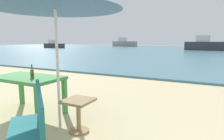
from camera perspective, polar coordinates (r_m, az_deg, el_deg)
name	(u,v)px	position (r m, az deg, el deg)	size (l,w,h in m)	color
ground_plane	(60,139)	(3.16, -15.16, -19.20)	(120.00, 120.00, 0.00)	beige
sea_water	(196,50)	(32.14, 23.50, 5.38)	(120.00, 50.00, 0.08)	teal
picnic_table_green	(27,82)	(4.19, -23.70, -3.22)	(1.40, 0.80, 0.76)	#3D8C42
beer_bottle_amber	(32,73)	(3.96, -22.54, -0.82)	(0.07, 0.07, 0.26)	#2D662D
side_table_wood	(78,111)	(3.19, -9.88, -11.77)	(0.44, 0.44, 0.54)	#9E7A51
bench_teal_center	(32,128)	(2.30, -22.63, -15.58)	(1.14, 1.06, 0.95)	#237275
boat_barge	(124,43)	(49.49, 3.66, 7.94)	(6.15, 1.68, 2.24)	gray
boat_tanker	(54,45)	(39.24, -16.81, 7.06)	(4.28, 1.17, 1.56)	#38383F
boat_sailboat	(206,45)	(31.95, 26.04, 6.71)	(6.06, 1.65, 2.21)	#38383F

